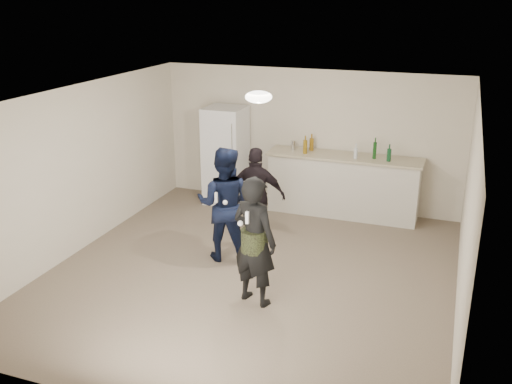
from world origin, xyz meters
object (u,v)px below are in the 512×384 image
(counter, at_px, (343,186))
(spectator, at_px, (257,196))
(fridge, at_px, (226,155))
(man, at_px, (224,204))
(shaker, at_px, (293,145))
(woman, at_px, (255,241))

(counter, xyz_separation_m, spectator, (-1.04, -1.60, 0.24))
(fridge, xyz_separation_m, man, (0.93, -2.26, -0.05))
(spectator, bearing_deg, man, 63.28)
(shaker, height_order, spectator, spectator)
(counter, distance_m, shaker, 1.15)
(shaker, distance_m, man, 2.44)
(man, bearing_deg, spectator, -116.98)
(shaker, bearing_deg, fridge, -173.82)
(counter, bearing_deg, woman, -97.09)
(man, distance_m, woman, 1.35)
(fridge, xyz_separation_m, woman, (1.78, -3.31, -0.06))
(counter, relative_size, shaker, 15.29)
(counter, height_order, man, man)
(counter, xyz_separation_m, shaker, (-0.95, 0.07, 0.65))
(counter, relative_size, woman, 1.54)
(counter, height_order, fridge, fridge)
(fridge, height_order, spectator, fridge)
(counter, height_order, shaker, shaker)
(counter, xyz_separation_m, woman, (-0.42, -3.38, 0.32))
(fridge, bearing_deg, woman, -61.75)
(spectator, bearing_deg, woman, 100.23)
(shaker, xyz_separation_m, spectator, (-0.09, -1.66, -0.41))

